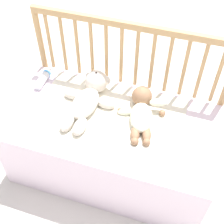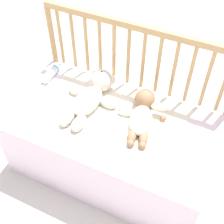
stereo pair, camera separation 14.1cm
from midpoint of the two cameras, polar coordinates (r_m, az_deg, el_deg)
ground_plane at (r=2.04m, az=-2.12°, el=-9.90°), size 12.00×12.00×0.00m
crib_mattress at (r=1.86m, az=-2.31°, el=-6.24°), size 1.14×0.60×0.45m
crib_rail at (r=1.79m, az=0.79°, el=8.97°), size 1.14×0.04×0.86m
blanket at (r=1.70m, az=-3.04°, el=-0.81°), size 0.80×0.50×0.01m
teddy_bear at (r=1.74m, az=-6.63°, el=2.67°), size 0.31×0.44×0.13m
baby at (r=1.67m, az=3.01°, el=0.04°), size 0.26×0.36×0.11m
baby_bottle at (r=1.94m, az=-14.53°, el=5.86°), size 0.05×0.17×0.05m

